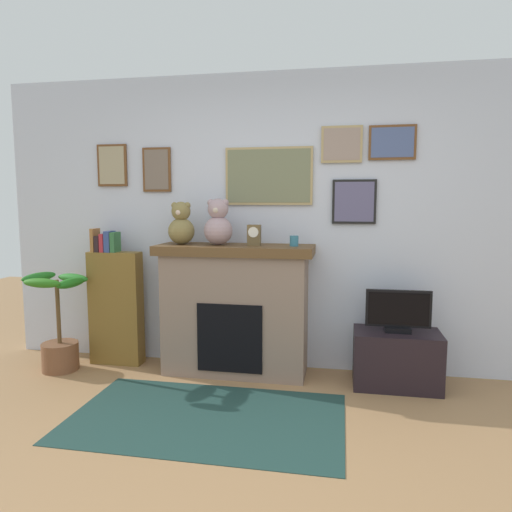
{
  "coord_description": "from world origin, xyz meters",
  "views": [
    {
      "loc": [
        0.54,
        -2.13,
        1.49
      ],
      "look_at": [
        -0.18,
        1.72,
        1.03
      ],
      "focal_mm": 32.67,
      "sensor_mm": 36.0,
      "label": 1
    }
  ],
  "objects": [
    {
      "name": "ground_plane",
      "position": [
        0.0,
        0.0,
        0.0
      ],
      "size": [
        12.0,
        12.0,
        0.0
      ],
      "primitive_type": "plane",
      "color": "#A2774D"
    },
    {
      "name": "back_wall",
      "position": [
        -0.0,
        2.0,
        1.31
      ],
      "size": [
        5.2,
        0.15,
        2.6
      ],
      "color": "silver",
      "rests_on": "ground_plane"
    },
    {
      "name": "fireplace",
      "position": [
        -0.36,
        1.72,
        0.57
      ],
      "size": [
        1.34,
        0.5,
        1.12
      ],
      "color": "gray",
      "rests_on": "ground_plane"
    },
    {
      "name": "bookshelf",
      "position": [
        -1.5,
        1.74,
        0.55
      ],
      "size": [
        0.48,
        0.16,
        1.25
      ],
      "color": "brown",
      "rests_on": "ground_plane"
    },
    {
      "name": "potted_plant",
      "position": [
        -1.91,
        1.48,
        0.35
      ],
      "size": [
        0.53,
        0.51,
        0.86
      ],
      "color": "brown",
      "rests_on": "ground_plane"
    },
    {
      "name": "tv_stand",
      "position": [
        0.98,
        1.64,
        0.23
      ],
      "size": [
        0.68,
        0.4,
        0.45
      ],
      "primitive_type": "cube",
      "color": "black",
      "rests_on": "ground_plane"
    },
    {
      "name": "television",
      "position": [
        0.98,
        1.64,
        0.61
      ],
      "size": [
        0.51,
        0.14,
        0.34
      ],
      "color": "black",
      "rests_on": "tv_stand"
    },
    {
      "name": "area_rug",
      "position": [
        -0.36,
        0.82,
        0.0
      ],
      "size": [
        1.88,
        1.11,
        0.01
      ],
      "primitive_type": "cube",
      "color": "#1F3D38",
      "rests_on": "ground_plane"
    },
    {
      "name": "candle_jar",
      "position": [
        0.14,
        1.7,
        1.16
      ],
      "size": [
        0.07,
        0.07,
        0.09
      ],
      "primitive_type": "cylinder",
      "color": "teal",
      "rests_on": "fireplace"
    },
    {
      "name": "mantel_clock",
      "position": [
        -0.2,
        1.7,
        1.21
      ],
      "size": [
        0.11,
        0.08,
        0.17
      ],
      "color": "brown",
      "rests_on": "fireplace"
    },
    {
      "name": "teddy_bear_cream",
      "position": [
        -0.84,
        1.7,
        1.29
      ],
      "size": [
        0.23,
        0.23,
        0.37
      ],
      "color": "olive",
      "rests_on": "fireplace"
    },
    {
      "name": "teddy_bear_tan",
      "position": [
        -0.51,
        1.7,
        1.3
      ],
      "size": [
        0.24,
        0.24,
        0.39
      ],
      "color": "#A98C94",
      "rests_on": "fireplace"
    }
  ]
}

